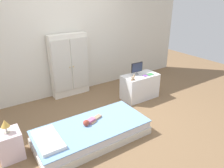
# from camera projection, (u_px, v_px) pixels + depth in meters

# --- Properties ---
(ground_plane) EXTENTS (10.00, 10.00, 0.02)m
(ground_plane) POSITION_uv_depth(u_px,v_px,m) (107.00, 121.00, 3.94)
(ground_plane) COLOR brown
(back_wall) EXTENTS (6.40, 0.05, 2.70)m
(back_wall) POSITION_uv_depth(u_px,v_px,m) (68.00, 34.00, 4.60)
(back_wall) COLOR silver
(back_wall) RESTS_ON ground_plane
(bed) EXTENTS (1.79, 0.84, 0.25)m
(bed) POSITION_uv_depth(u_px,v_px,m) (92.00, 132.00, 3.40)
(bed) COLOR silver
(bed) RESTS_ON ground_plane
(pillow) EXTENTS (0.32, 0.60, 0.05)m
(pillow) POSITION_uv_depth(u_px,v_px,m) (48.00, 140.00, 2.98)
(pillow) COLOR white
(pillow) RESTS_ON bed
(doll) EXTENTS (0.38, 0.20, 0.10)m
(doll) POSITION_uv_depth(u_px,v_px,m) (89.00, 121.00, 3.39)
(doll) COLOR #D6668E
(doll) RESTS_ON bed
(nightstand) EXTENTS (0.32, 0.32, 0.42)m
(nightstand) POSITION_uv_depth(u_px,v_px,m) (10.00, 145.00, 2.98)
(nightstand) COLOR silver
(nightstand) RESTS_ON ground_plane
(table_lamp) EXTENTS (0.12, 0.12, 0.20)m
(table_lamp) POSITION_uv_depth(u_px,v_px,m) (5.00, 124.00, 2.85)
(table_lamp) COLOR #B7B2AD
(table_lamp) RESTS_ON nightstand
(wardrobe) EXTENTS (0.84, 0.25, 1.38)m
(wardrobe) POSITION_uv_depth(u_px,v_px,m) (69.00, 65.00, 4.70)
(wardrobe) COLOR white
(wardrobe) RESTS_ON ground_plane
(tv_stand) EXTENTS (0.79, 0.43, 0.54)m
(tv_stand) POSITION_uv_depth(u_px,v_px,m) (140.00, 86.00, 4.69)
(tv_stand) COLOR white
(tv_stand) RESTS_ON ground_plane
(tv_monitor) EXTENTS (0.29, 0.10, 0.27)m
(tv_monitor) POSITION_uv_depth(u_px,v_px,m) (137.00, 68.00, 4.56)
(tv_monitor) COLOR #99999E
(tv_monitor) RESTS_ON tv_stand
(rocking_horse_toy) EXTENTS (0.10, 0.04, 0.12)m
(rocking_horse_toy) POSITION_uv_depth(u_px,v_px,m) (133.00, 77.00, 4.30)
(rocking_horse_toy) COLOR #8E6642
(rocking_horse_toy) RESTS_ON tv_stand
(book_purple) EXTENTS (0.11, 0.09, 0.01)m
(book_purple) POSITION_uv_depth(u_px,v_px,m) (145.00, 76.00, 4.54)
(book_purple) COLOR #8E51B2
(book_purple) RESTS_ON tv_stand
(book_green) EXTENTS (0.16, 0.09, 0.01)m
(book_green) POSITION_uv_depth(u_px,v_px,m) (150.00, 74.00, 4.60)
(book_green) COLOR #429E51
(book_green) RESTS_ON tv_stand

